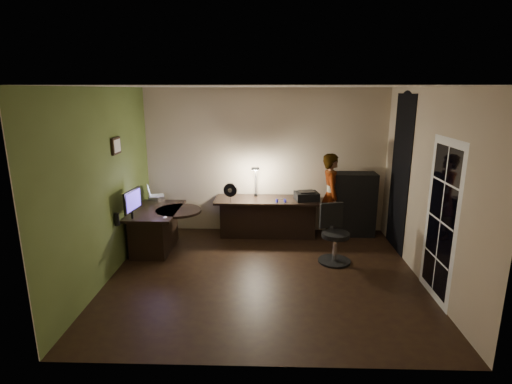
{
  "coord_description": "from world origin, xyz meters",
  "views": [
    {
      "loc": [
        0.05,
        -5.4,
        2.67
      ],
      "look_at": [
        -0.15,
        1.05,
        1.0
      ],
      "focal_mm": 28.0,
      "sensor_mm": 36.0,
      "label": 1
    }
  ],
  "objects_px": {
    "cabinet": "(353,204)",
    "person": "(331,196)",
    "monitor": "(132,209)",
    "desk_right": "(268,218)",
    "office_chair": "(336,235)",
    "desk_left": "(157,230)"
  },
  "relations": [
    {
      "from": "desk_right",
      "to": "monitor",
      "type": "xyz_separation_m",
      "value": [
        -2.11,
        -1.17,
        0.51
      ]
    },
    {
      "from": "desk_right",
      "to": "person",
      "type": "height_order",
      "value": "person"
    },
    {
      "from": "desk_right",
      "to": "desk_left",
      "type": "bearing_deg",
      "value": -159.14
    },
    {
      "from": "monitor",
      "to": "person",
      "type": "height_order",
      "value": "person"
    },
    {
      "from": "monitor",
      "to": "office_chair",
      "type": "bearing_deg",
      "value": 8.15
    },
    {
      "from": "office_chair",
      "to": "person",
      "type": "xyz_separation_m",
      "value": [
        0.09,
        1.18,
        0.32
      ]
    },
    {
      "from": "office_chair",
      "to": "person",
      "type": "bearing_deg",
      "value": 72.09
    },
    {
      "from": "desk_left",
      "to": "cabinet",
      "type": "relative_size",
      "value": 1.05
    },
    {
      "from": "desk_left",
      "to": "office_chair",
      "type": "xyz_separation_m",
      "value": [
        2.94,
        -0.43,
        0.1
      ]
    },
    {
      "from": "cabinet",
      "to": "monitor",
      "type": "height_order",
      "value": "cabinet"
    },
    {
      "from": "desk_right",
      "to": "monitor",
      "type": "distance_m",
      "value": 2.46
    },
    {
      "from": "desk_right",
      "to": "office_chair",
      "type": "height_order",
      "value": "office_chair"
    },
    {
      "from": "desk_left",
      "to": "monitor",
      "type": "relative_size",
      "value": 2.37
    },
    {
      "from": "desk_left",
      "to": "person",
      "type": "relative_size",
      "value": 0.8
    },
    {
      "from": "office_chair",
      "to": "person",
      "type": "height_order",
      "value": "person"
    },
    {
      "from": "cabinet",
      "to": "person",
      "type": "relative_size",
      "value": 0.76
    },
    {
      "from": "cabinet",
      "to": "person",
      "type": "distance_m",
      "value": 0.48
    },
    {
      "from": "desk_right",
      "to": "monitor",
      "type": "relative_size",
      "value": 3.69
    },
    {
      "from": "desk_right",
      "to": "cabinet",
      "type": "relative_size",
      "value": 1.63
    },
    {
      "from": "person",
      "to": "monitor",
      "type": "bearing_deg",
      "value": 113.17
    },
    {
      "from": "desk_right",
      "to": "cabinet",
      "type": "xyz_separation_m",
      "value": [
        1.59,
        0.15,
        0.23
      ]
    },
    {
      "from": "office_chair",
      "to": "desk_right",
      "type": "bearing_deg",
      "value": 120.11
    }
  ]
}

